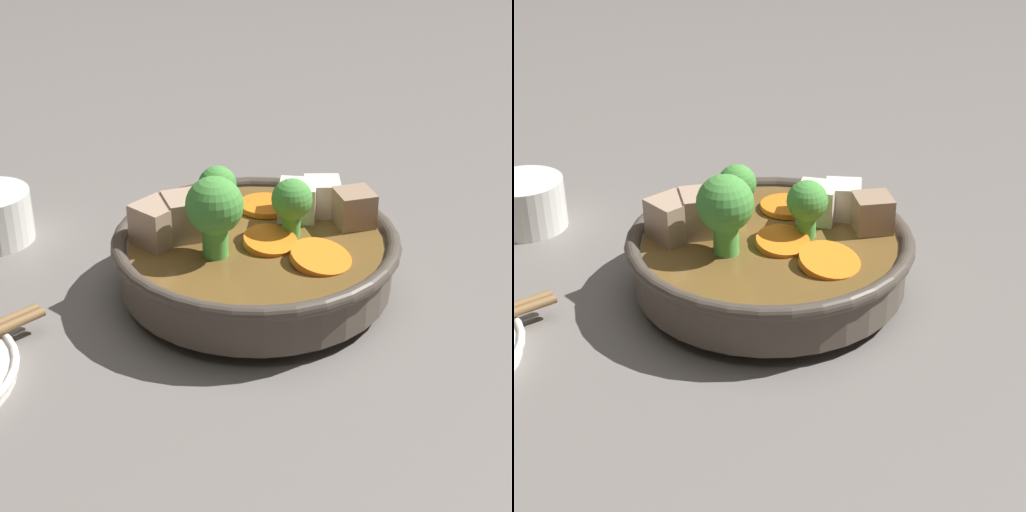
% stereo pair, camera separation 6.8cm
% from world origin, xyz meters
% --- Properties ---
extents(ground_plane, '(3.00, 3.00, 0.00)m').
position_xyz_m(ground_plane, '(0.00, 0.00, 0.00)').
color(ground_plane, slate).
extents(stirfry_bowl, '(0.23, 0.23, 0.11)m').
position_xyz_m(stirfry_bowl, '(0.00, 0.00, 0.04)').
color(stirfry_bowl, '#51473D').
rests_on(stirfry_bowl, ground_plane).
extents(tea_cup, '(0.07, 0.07, 0.05)m').
position_xyz_m(tea_cup, '(0.05, 0.25, 0.02)').
color(tea_cup, white).
rests_on(tea_cup, ground_plane).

